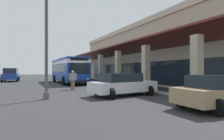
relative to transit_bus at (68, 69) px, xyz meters
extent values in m
plane|color=#2D2D30|center=(4.44, 7.22, -1.85)|extent=(120.00, 120.00, 0.00)
cube|color=#9E998E|center=(3.40, 3.60, -1.79)|extent=(38.34, 0.50, 0.12)
cube|color=#B2A88E|center=(3.40, 13.30, 1.62)|extent=(31.95, 12.11, 6.95)
cube|color=#C0B59A|center=(3.40, 13.30, 5.40)|extent=(32.25, 12.41, 0.60)
cube|color=#B2A88E|center=(-9.91, 4.32, 0.06)|extent=(0.55, 0.55, 3.82)
cube|color=#B2A88E|center=(-4.59, 4.32, 0.06)|extent=(0.55, 0.55, 3.82)
cube|color=#B2A88E|center=(0.74, 4.32, 0.06)|extent=(0.55, 0.55, 3.82)
cube|color=#B2A88E|center=(6.06, 4.32, 0.06)|extent=(0.55, 0.55, 3.82)
cube|color=#B2A88E|center=(11.39, 4.32, 0.06)|extent=(0.55, 0.55, 3.82)
cube|color=#B2A88E|center=(16.71, 4.32, 0.06)|extent=(0.55, 0.55, 3.82)
cube|color=#5B1E19|center=(3.40, 5.64, 2.32)|extent=(31.95, 3.16, 0.82)
cube|color=#19232D|center=(3.40, 7.28, -0.45)|extent=(26.84, 0.08, 2.40)
cube|color=#193D9E|center=(0.05, 0.00, -0.13)|extent=(11.02, 2.62, 2.75)
cube|color=white|center=(0.05, 0.00, 0.80)|extent=(11.04, 2.64, 0.36)
cube|color=#19232D|center=(-0.25, 0.00, 0.10)|extent=(9.26, 2.64, 0.90)
cube|color=#19232D|center=(5.52, 0.04, 0.00)|extent=(0.07, 2.24, 1.20)
cube|color=black|center=(5.53, 0.04, 0.97)|extent=(0.07, 1.94, 0.28)
cube|color=black|center=(5.65, 0.04, -1.40)|extent=(0.22, 2.45, 0.24)
cube|color=silver|center=(5.57, 0.93, -1.10)|extent=(0.06, 0.24, 0.16)
cube|color=silver|center=(5.58, -0.86, -1.10)|extent=(0.06, 0.24, 0.16)
cube|color=silver|center=(-1.45, -0.01, 1.37)|extent=(2.41, 1.80, 0.24)
cylinder|color=black|center=(3.67, 1.30, -1.35)|extent=(1.00, 0.30, 1.00)
cylinder|color=black|center=(3.69, -1.25, -1.35)|extent=(1.00, 0.30, 1.00)
cylinder|color=black|center=(-3.04, 1.26, -1.35)|extent=(1.00, 0.30, 1.00)
cylinder|color=black|center=(-3.02, -1.29, -1.35)|extent=(1.00, 0.30, 1.00)
cube|color=navy|center=(-7.02, -7.02, -1.10)|extent=(4.87, 2.13, 0.84)
cube|color=#19232D|center=(-7.12, -7.02, -0.28)|extent=(3.33, 1.84, 0.80)
cylinder|color=black|center=(-5.35, -6.11, -1.47)|extent=(0.76, 0.26, 0.76)
cylinder|color=black|center=(-5.42, -8.06, -1.47)|extent=(0.76, 0.26, 0.76)
cylinder|color=black|center=(-8.61, -5.99, -1.47)|extent=(0.76, 0.26, 0.76)
cylinder|color=black|center=(-8.69, -7.94, -1.47)|extent=(0.76, 0.26, 0.76)
cube|color=silver|center=(14.06, 0.66, -1.25)|extent=(2.37, 4.60, 0.66)
cube|color=#19232D|center=(14.09, 0.46, -0.65)|extent=(1.90, 2.65, 0.54)
cylinder|color=black|center=(12.97, 2.02, -1.53)|extent=(0.64, 0.22, 0.64)
cylinder|color=black|center=(14.75, 2.26, -1.53)|extent=(0.64, 0.22, 0.64)
cylinder|color=black|center=(13.37, -0.95, -1.53)|extent=(0.64, 0.22, 0.64)
cylinder|color=black|center=(15.15, -0.70, -1.53)|extent=(0.64, 0.22, 0.64)
cube|color=#9E845B|center=(19.58, 2.61, -1.25)|extent=(1.94, 4.45, 0.66)
cube|color=#19232D|center=(19.57, 2.41, -0.65)|extent=(1.66, 2.51, 0.54)
cylinder|color=black|center=(18.63, 1.14, -1.53)|extent=(0.64, 0.22, 0.64)
cylinder|color=black|center=(20.43, 1.08, -1.53)|extent=(0.64, 0.22, 0.64)
cylinder|color=#726651|center=(8.95, -1.56, -1.45)|extent=(0.16, 0.16, 0.81)
cylinder|color=#726651|center=(9.26, -1.47, -1.45)|extent=(0.16, 0.16, 0.81)
cube|color=gray|center=(9.11, -1.51, -0.73)|extent=(0.34, 0.52, 0.61)
sphere|color=tan|center=(9.11, -1.51, -0.32)|extent=(0.22, 0.22, 0.22)
cylinder|color=gray|center=(8.98, -1.78, -0.70)|extent=(0.09, 0.09, 0.55)
cylinder|color=gray|center=(9.23, -1.25, -0.70)|extent=(0.09, 0.09, 0.55)
cube|color=brown|center=(7.99, 4.68, -1.54)|extent=(0.77, 0.77, 0.62)
cylinder|color=#332319|center=(7.99, 4.68, -1.23)|extent=(0.66, 0.66, 0.02)
cylinder|color=brown|center=(7.99, 4.68, -0.44)|extent=(0.16, 0.16, 1.60)
ellipsoid|color=#195123|center=(8.43, 4.56, 0.52)|extent=(0.94, 0.44, 0.14)
ellipsoid|color=#195123|center=(7.92, 5.03, 0.42)|extent=(0.35, 0.75, 0.14)
ellipsoid|color=#195123|center=(7.59, 4.71, 0.44)|extent=(0.80, 0.27, 0.17)
ellipsoid|color=#195123|center=(7.89, 4.28, 0.46)|extent=(0.40, 0.86, 0.18)
cylinder|color=#59595B|center=(13.59, -4.09, -1.65)|extent=(0.36, 0.36, 0.40)
cylinder|color=#4C4C51|center=(13.59, -4.09, 2.13)|extent=(0.18, 0.18, 7.97)
camera|label=1|loc=(25.01, -5.26, -0.19)|focal=30.43mm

